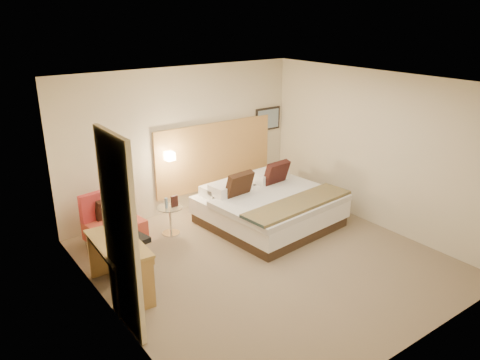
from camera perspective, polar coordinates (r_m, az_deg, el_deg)
floor at (r=7.33m, az=3.20°, el=-9.74°), size 4.80×5.00×0.02m
ceiling at (r=6.43m, az=3.67°, el=11.81°), size 4.80×5.00×0.02m
wall_back at (r=8.75m, az=-7.08°, el=4.80°), size 4.80×0.02×2.70m
wall_front at (r=5.23m, az=21.23°, el=-7.20°), size 4.80×0.02×2.70m
wall_left at (r=5.65m, az=-15.94°, el=-4.54°), size 0.02×5.00×2.70m
wall_right at (r=8.43m, az=16.22°, el=3.56°), size 0.02×5.00×2.70m
headboard_panel at (r=9.17m, az=-3.04°, el=3.03°), size 2.60×0.04×1.30m
art_frame at (r=9.80m, az=3.40°, el=7.45°), size 0.62×0.03×0.47m
art_canvas at (r=9.78m, az=3.47°, el=7.43°), size 0.54×0.01×0.39m
lamp_arm at (r=8.57m, az=-8.77°, el=3.00°), size 0.02×0.12×0.02m
lamp_shade at (r=8.52m, az=-8.58°, el=2.90°), size 0.15×0.15×0.15m
curtain at (r=5.50m, az=-14.38°, el=-6.56°), size 0.06×0.90×2.42m
bottle_a at (r=7.93m, az=-8.99°, el=-2.79°), size 0.05×0.05×0.18m
menu_folder at (r=7.96m, az=-8.00°, el=-2.58°), size 0.12×0.04×0.20m
bed at (r=8.34m, az=3.50°, el=-3.27°), size 2.26×2.22×1.02m
lounge_chair at (r=7.93m, az=-15.28°, el=-5.17°), size 0.92×0.83×0.86m
side_table at (r=8.08m, az=-8.49°, el=-4.71°), size 0.45×0.45×0.49m
desk at (r=6.48m, az=-14.40°, el=-8.54°), size 0.61×1.23×0.75m
desk_chair at (r=7.01m, az=-13.70°, el=-7.73°), size 0.69×0.69×1.04m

